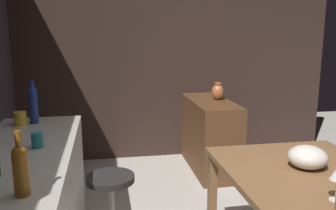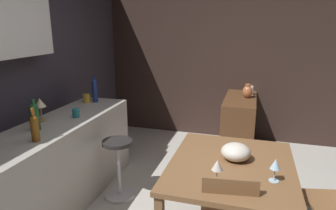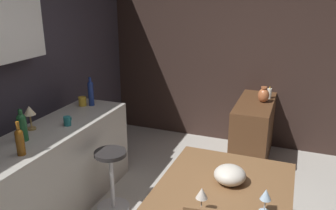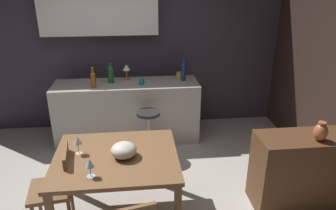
# 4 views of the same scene
# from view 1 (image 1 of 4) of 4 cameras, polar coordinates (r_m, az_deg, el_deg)

# --- Properties ---
(wall_side_right) EXTENTS (0.10, 4.40, 2.60)m
(wall_side_right) POSITION_cam_1_polar(r_m,az_deg,el_deg) (4.52, -1.27, 7.91)
(wall_side_right) COLOR #33231E
(wall_side_right) RESTS_ON ground_plane
(dining_table) EXTENTS (1.19, 1.00, 0.74)m
(dining_table) POSITION_cam_1_polar(r_m,az_deg,el_deg) (2.43, 21.56, -11.87)
(dining_table) COLOR brown
(dining_table) RESTS_ON ground_plane
(sideboard_cabinet) EXTENTS (1.10, 0.44, 0.82)m
(sideboard_cabinet) POSITION_cam_1_polar(r_m,az_deg,el_deg) (4.21, 6.69, -4.74)
(sideboard_cabinet) COLOR #56351E
(sideboard_cabinet) RESTS_ON ground_plane
(fruit_bowl) EXTENTS (0.25, 0.25, 0.14)m
(fruit_bowl) POSITION_cam_1_polar(r_m,az_deg,el_deg) (2.45, 21.35, -7.73)
(fruit_bowl) COLOR beige
(fruit_bowl) RESTS_ON dining_table
(wine_bottle_amber) EXTENTS (0.07, 0.07, 0.29)m
(wine_bottle_amber) POSITION_cam_1_polar(r_m,az_deg,el_deg) (1.66, -22.42, -9.22)
(wine_bottle_amber) COLOR #8C5114
(wine_bottle_amber) RESTS_ON kitchen_counter
(wine_bottle_cobalt) EXTENTS (0.07, 0.07, 0.33)m
(wine_bottle_cobalt) POSITION_cam_1_polar(r_m,az_deg,el_deg) (2.90, -20.67, 0.31)
(wine_bottle_cobalt) COLOR navy
(wine_bottle_cobalt) RESTS_ON kitchen_counter
(cup_mustard) EXTENTS (0.12, 0.09, 0.10)m
(cup_mustard) POSITION_cam_1_polar(r_m,az_deg,el_deg) (2.90, -22.45, -2.01)
(cup_mustard) COLOR gold
(cup_mustard) RESTS_ON kitchen_counter
(cup_teal) EXTENTS (0.11, 0.07, 0.09)m
(cup_teal) POSITION_cam_1_polar(r_m,az_deg,el_deg) (2.31, -20.07, -5.28)
(cup_teal) COLOR teal
(cup_teal) RESTS_ON kitchen_counter
(pillar_candle_tall) EXTENTS (0.06, 0.06, 0.16)m
(pillar_candle_tall) POSITION_cam_1_polar(r_m,az_deg,el_deg) (4.36, 7.81, 2.20)
(pillar_candle_tall) COLOR white
(pillar_candle_tall) RESTS_ON sideboard_cabinet
(vase_copper) EXTENTS (0.14, 0.14, 0.20)m
(vase_copper) POSITION_cam_1_polar(r_m,az_deg,el_deg) (4.15, 7.93, 2.11)
(vase_copper) COLOR #B26038
(vase_copper) RESTS_ON sideboard_cabinet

